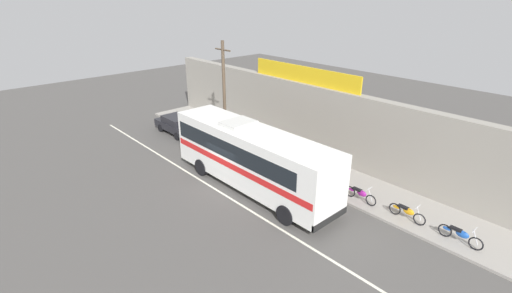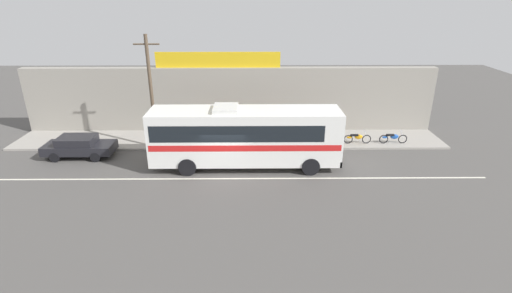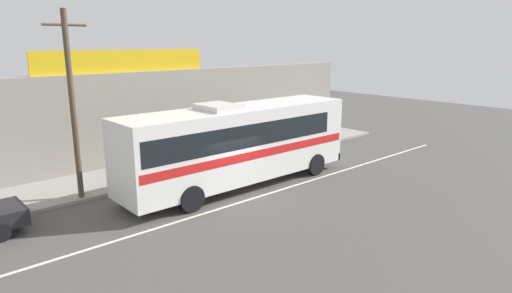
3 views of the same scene
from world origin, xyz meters
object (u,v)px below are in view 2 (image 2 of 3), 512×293
parked_car (79,146)px  motorcycle_blue (357,138)px  motorcycle_purple (393,137)px  utility_pole (151,92)px  pedestrian_near_shop (250,128)px  intercity_bus (244,134)px  motorcycle_green (321,139)px

parked_car → motorcycle_blue: 18.35m
motorcycle_purple → motorcycle_blue: (-2.47, -0.01, 0.00)m
utility_pole → pedestrian_near_shop: 6.93m
parked_car → intercity_bus: bearing=-8.4°
motorcycle_purple → pedestrian_near_shop: bearing=177.7°
motorcycle_blue → pedestrian_near_shop: 7.41m
motorcycle_purple → utility_pole: bearing=-178.1°
parked_car → utility_pole: bearing=15.0°
intercity_bus → pedestrian_near_shop: size_ratio=6.54×
utility_pole → motorcycle_purple: 16.47m
motorcycle_purple → intercity_bus: bearing=-161.8°
motorcycle_green → pedestrian_near_shop: size_ratio=1.11×
motorcycle_green → motorcycle_blue: same height
intercity_bus → motorcycle_green: intercity_bus is taller
intercity_bus → motorcycle_blue: intercity_bus is taller
parked_car → utility_pole: size_ratio=0.59×
parked_car → pedestrian_near_shop: size_ratio=2.56×
intercity_bus → motorcycle_blue: 8.51m
pedestrian_near_shop → motorcycle_purple: bearing=-2.3°
intercity_bus → parked_car: size_ratio=2.56×
intercity_bus → pedestrian_near_shop: 3.86m
parked_car → motorcycle_blue: parked_car is taller
motorcycle_purple → parked_car: bearing=-175.1°
intercity_bus → motorcycle_green: 6.24m
motorcycle_purple → pedestrian_near_shop: (-9.85, 0.39, 0.57)m
motorcycle_blue → parked_car: bearing=-174.4°
motorcycle_purple → motorcycle_blue: 2.47m
parked_car → motorcycle_blue: size_ratio=2.31×
intercity_bus → pedestrian_near_shop: intercity_bus is taller
pedestrian_near_shop → motorcycle_blue: bearing=-3.1°
intercity_bus → motorcycle_purple: intercity_bus is taller
intercity_bus → utility_pole: utility_pole is taller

